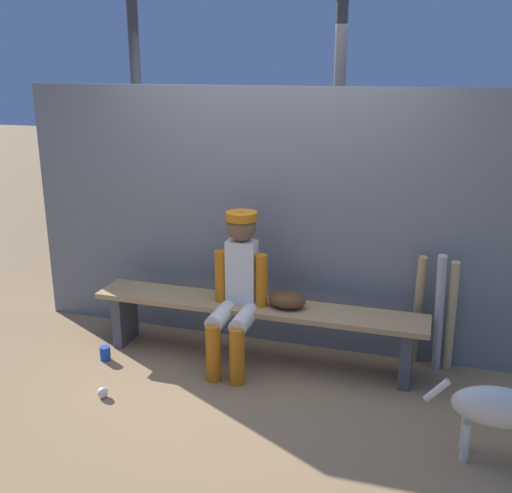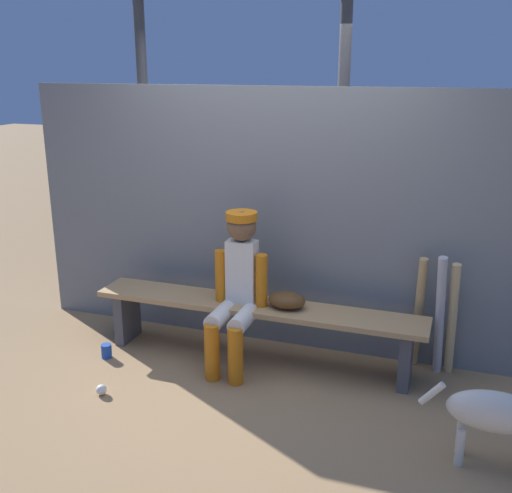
{
  "view_description": "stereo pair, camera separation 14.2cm",
  "coord_description": "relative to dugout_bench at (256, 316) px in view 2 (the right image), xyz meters",
  "views": [
    {
      "loc": [
        1.25,
        -4.02,
        2.19
      ],
      "look_at": [
        0.0,
        0.0,
        0.92
      ],
      "focal_mm": 42.33,
      "sensor_mm": 36.0,
      "label": 1
    },
    {
      "loc": [
        1.38,
        -3.97,
        2.19
      ],
      "look_at": [
        0.0,
        0.0,
        0.92
      ],
      "focal_mm": 42.33,
      "sensor_mm": 36.0,
      "label": 2
    }
  ],
  "objects": [
    {
      "name": "bat_wood_tan",
      "position": [
        1.16,
        0.29,
        0.08
      ],
      "size": [
        0.1,
        0.19,
        0.88
      ],
      "primitive_type": "cylinder",
      "rotation": [
        0.14,
        0.0,
        0.19
      ],
      "color": "tan",
      "rests_on": "ground_plane"
    },
    {
      "name": "cup_on_bench",
      "position": [
        -0.02,
        0.02,
        0.16
      ],
      "size": [
        0.08,
        0.08,
        0.11
      ],
      "primitive_type": "cylinder",
      "color": "silver",
      "rests_on": "dugout_bench"
    },
    {
      "name": "bat_wood_natural",
      "position": [
        1.4,
        0.24,
        0.07
      ],
      "size": [
        0.08,
        0.18,
        0.88
      ],
      "primitive_type": "cylinder",
      "rotation": [
        0.13,
        0.0,
        -0.1
      ],
      "color": "tan",
      "rests_on": "ground_plane"
    },
    {
      "name": "player_seated",
      "position": [
        -0.11,
        -0.11,
        0.27
      ],
      "size": [
        0.41,
        0.55,
        1.17
      ],
      "color": "silver",
      "rests_on": "ground_plane"
    },
    {
      "name": "baseball_glove",
      "position": [
        0.24,
        0.0,
        0.16
      ],
      "size": [
        0.28,
        0.2,
        0.12
      ],
      "primitive_type": "ellipsoid",
      "color": "#593819",
      "rests_on": "dugout_bench"
    },
    {
      "name": "bat_aluminum_silver",
      "position": [
        1.32,
        0.2,
        0.1
      ],
      "size": [
        0.1,
        0.23,
        0.94
      ],
      "primitive_type": "cylinder",
      "rotation": [
        0.17,
        0.0,
        -0.16
      ],
      "color": "#B7B7BC",
      "rests_on": "ground_plane"
    },
    {
      "name": "scoreboard",
      "position": [
        -0.51,
        1.14,
        2.32
      ],
      "size": [
        2.4,
        0.27,
        3.78
      ],
      "color": "#3F3F42",
      "rests_on": "ground_plane"
    },
    {
      "name": "baseball",
      "position": [
        -0.84,
        -0.84,
        -0.33
      ],
      "size": [
        0.07,
        0.07,
        0.07
      ],
      "primitive_type": "sphere",
      "color": "white",
      "rests_on": "ground_plane"
    },
    {
      "name": "cup_on_ground",
      "position": [
        -1.11,
        -0.35,
        -0.31
      ],
      "size": [
        0.08,
        0.08,
        0.11
      ],
      "primitive_type": "cylinder",
      "color": "#1E47AD",
      "rests_on": "ground_plane"
    },
    {
      "name": "dugout_bench",
      "position": [
        0.0,
        0.0,
        0.0
      ],
      "size": [
        2.54,
        0.36,
        0.47
      ],
      "color": "tan",
      "rests_on": "ground_plane"
    },
    {
      "name": "chainlink_fence",
      "position": [
        0.0,
        0.37,
        0.66
      ],
      "size": [
        4.11,
        0.03,
        2.04
      ],
      "primitive_type": "cube",
      "color": "slate",
      "rests_on": "ground_plane"
    },
    {
      "name": "dog",
      "position": [
        1.73,
        -0.76,
        -0.03
      ],
      "size": [
        0.84,
        0.2,
        0.49
      ],
      "color": "beige",
      "rests_on": "ground_plane"
    },
    {
      "name": "ground_plane",
      "position": [
        0.0,
        0.0,
        -0.36
      ],
      "size": [
        30.0,
        30.0,
        0.0
      ],
      "primitive_type": "plane",
      "color": "#9E7A51"
    }
  ]
}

